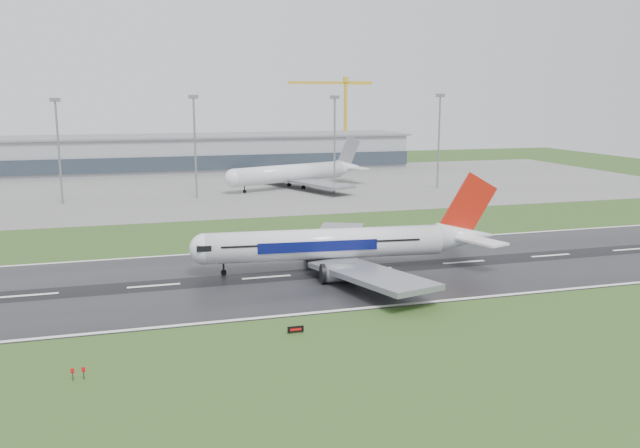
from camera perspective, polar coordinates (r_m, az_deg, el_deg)
name	(u,v)px	position (r m, az deg, el deg)	size (l,w,h in m)	color
ground	(154,286)	(118.11, -14.26, -5.27)	(520.00, 520.00, 0.00)	#29481A
runway	(154,286)	(118.10, -14.26, -5.24)	(400.00, 45.00, 0.10)	black
apron	(140,190)	(240.76, -15.36, 2.86)	(400.00, 130.00, 0.08)	slate
terminal	(137,155)	(299.61, -15.64, 5.81)	(240.00, 36.00, 15.00)	gray
main_airliner	(347,225)	(123.37, 2.35, -0.07)	(58.51, 55.72, 17.27)	silver
parked_airliner	(295,164)	(236.76, -2.20, 5.27)	(60.00, 55.86, 17.59)	silver
tower_crane	(345,120)	(330.53, 2.23, 9.02)	(42.73, 2.33, 42.35)	gold
runway_sign	(296,330)	(92.41, -2.14, -9.17)	(2.30, 0.26, 1.04)	black
floodmast_2	(59,154)	(215.25, -21.75, 5.71)	(0.64, 0.64, 31.00)	gray
floodmast_3	(195,149)	(215.14, -10.80, 6.40)	(0.64, 0.64, 31.89)	gray
floodmast_4	(335,146)	(224.42, 1.27, 6.76)	(0.64, 0.64, 31.78)	gray
floodmast_5	(439,143)	(238.92, 10.29, 6.92)	(0.64, 0.64, 32.39)	gray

